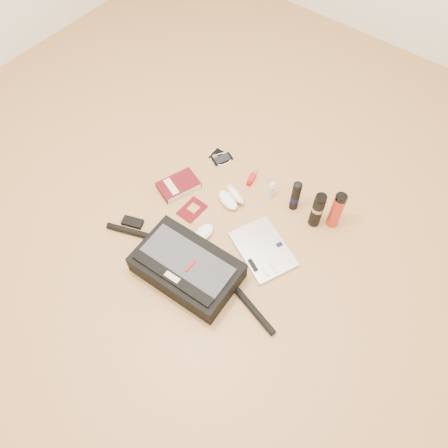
# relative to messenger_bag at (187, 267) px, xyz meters

# --- Properties ---
(ground) EXTENTS (4.00, 4.00, 0.00)m
(ground) POSITION_rel_messenger_bag_xyz_m (0.02, 0.22, -0.06)
(ground) COLOR #B27E4A
(ground) RESTS_ON ground
(messenger_bag) EXTENTS (1.00, 0.33, 0.14)m
(messenger_bag) POSITION_rel_messenger_bag_xyz_m (0.00, 0.00, 0.00)
(messenger_bag) COLOR black
(messenger_bag) RESTS_ON ground
(laptop) EXTENTS (0.38, 0.33, 0.03)m
(laptop) POSITION_rel_messenger_bag_xyz_m (0.21, 0.32, -0.05)
(laptop) COLOR silver
(laptop) RESTS_ON ground
(book) EXTENTS (0.20, 0.24, 0.04)m
(book) POSITION_rel_messenger_bag_xyz_m (-0.37, 0.36, -0.04)
(book) COLOR #4A0A0F
(book) RESTS_ON ground
(passport) EXTENTS (0.11, 0.14, 0.01)m
(passport) POSITION_rel_messenger_bag_xyz_m (-0.22, 0.30, -0.06)
(passport) COLOR #4F070E
(passport) RESTS_ON ground
(mouse) EXTENTS (0.08, 0.13, 0.04)m
(mouse) POSITION_rel_messenger_bag_xyz_m (-0.07, 0.21, -0.04)
(mouse) COLOR white
(mouse) RESTS_ON ground
(sunglasses_case) EXTENTS (0.18, 0.16, 0.08)m
(sunglasses_case) POSITION_rel_messenger_bag_xyz_m (-0.09, 0.47, -0.03)
(sunglasses_case) COLOR white
(sunglasses_case) RESTS_ON ground
(ipod) EXTENTS (0.08, 0.09, 0.01)m
(ipod) POSITION_rel_messenger_bag_xyz_m (-0.35, 0.67, -0.06)
(ipod) COLOR black
(ipod) RESTS_ON ground
(phone) EXTENTS (0.12, 0.13, 0.01)m
(phone) POSITION_rel_messenger_bag_xyz_m (-0.31, 0.66, -0.06)
(phone) COLOR black
(phone) RESTS_ON ground
(inhaler) EXTENTS (0.05, 0.11, 0.03)m
(inhaler) POSITION_rel_messenger_bag_xyz_m (-0.09, 0.65, -0.05)
(inhaler) COLOR #A31316
(inhaler) RESTS_ON ground
(spray_bottle) EXTENTS (0.04, 0.04, 0.12)m
(spray_bottle) POSITION_rel_messenger_bag_xyz_m (0.06, 0.62, -0.01)
(spray_bottle) COLOR #ADD1E7
(spray_bottle) RESTS_ON ground
(aerosol_can) EXTENTS (0.06, 0.06, 0.20)m
(aerosol_can) POSITION_rel_messenger_bag_xyz_m (0.19, 0.64, 0.04)
(aerosol_can) COLOR black
(aerosol_can) RESTS_ON ground
(thermos_black) EXTENTS (0.07, 0.07, 0.23)m
(thermos_black) POSITION_rel_messenger_bag_xyz_m (0.32, 0.62, 0.05)
(thermos_black) COLOR black
(thermos_black) RESTS_ON ground
(thermos_red) EXTENTS (0.08, 0.08, 0.23)m
(thermos_red) POSITION_rel_messenger_bag_xyz_m (0.40, 0.68, 0.05)
(thermos_red) COLOR #B02A1B
(thermos_red) RESTS_ON ground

